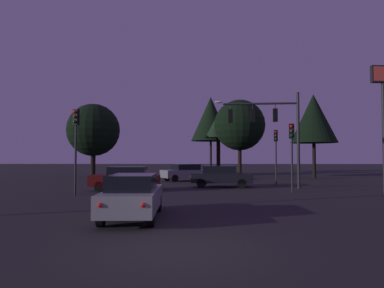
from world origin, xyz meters
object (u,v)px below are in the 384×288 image
(car_crossing_left, at_px, (126,178))
(tree_behind_sign, at_px, (314,119))
(tree_center_horizon, at_px, (93,130))
(traffic_light_median, at_px, (292,143))
(store_sign_illuminated, at_px, (383,100))
(traffic_light_corner_right, at_px, (76,135))
(car_crossing_right, at_px, (221,176))
(traffic_light_corner_left, at_px, (276,146))
(tree_lot_edge, at_px, (218,127))
(car_far_lane, at_px, (185,172))
(tree_left_far, at_px, (240,125))
(car_nearside_lane, at_px, (133,195))
(tree_right_cluster, at_px, (211,119))
(traffic_signal_mast_arm, at_px, (271,123))

(car_crossing_left, distance_m, tree_behind_sign, 22.01)
(tree_behind_sign, height_order, tree_center_horizon, tree_behind_sign)
(traffic_light_median, height_order, store_sign_illuminated, store_sign_illuminated)
(traffic_light_corner_right, bearing_deg, car_crossing_right, 32.30)
(traffic_light_corner_left, height_order, tree_lot_edge, tree_lot_edge)
(traffic_light_median, relative_size, tree_behind_sign, 0.48)
(car_far_lane, height_order, tree_lot_edge, tree_lot_edge)
(tree_center_horizon, height_order, tree_lot_edge, tree_center_horizon)
(traffic_light_median, xyz_separation_m, car_far_lane, (-6.89, 10.17, -2.16))
(traffic_light_corner_left, xyz_separation_m, tree_left_far, (-1.84, 8.72, 2.45))
(car_nearside_lane, distance_m, car_far_lane, 19.29)
(traffic_light_corner_right, relative_size, car_crossing_left, 1.10)
(traffic_light_median, relative_size, tree_right_cluster, 0.40)
(traffic_light_median, bearing_deg, tree_left_far, 95.08)
(tree_left_far, height_order, tree_right_cluster, tree_right_cluster)
(store_sign_illuminated, distance_m, tree_center_horizon, 27.79)
(store_sign_illuminated, relative_size, tree_behind_sign, 0.86)
(tree_behind_sign, height_order, tree_right_cluster, tree_right_cluster)
(car_crossing_left, xyz_separation_m, car_far_lane, (3.39, 9.26, -0.00))
(traffic_signal_mast_arm, bearing_deg, store_sign_illuminated, -31.74)
(car_crossing_right, height_order, tree_right_cluster, tree_right_cluster)
(traffic_light_corner_right, relative_size, car_crossing_right, 1.08)
(car_nearside_lane, distance_m, tree_right_cluster, 35.89)
(traffic_light_corner_right, distance_m, store_sign_illuminated, 17.74)
(traffic_light_corner_left, bearing_deg, tree_left_far, 101.93)
(traffic_light_corner_left, bearing_deg, store_sign_illuminated, -58.98)
(store_sign_illuminated, distance_m, tree_left_far, 17.47)
(car_crossing_right, height_order, tree_behind_sign, tree_behind_sign)
(traffic_light_corner_left, relative_size, car_crossing_right, 0.96)
(traffic_light_corner_right, distance_m, tree_right_cluster, 29.22)
(car_crossing_left, relative_size, tree_left_far, 0.54)
(car_crossing_left, relative_size, tree_lot_edge, 0.59)
(car_crossing_right, height_order, store_sign_illuminated, store_sign_illuminated)
(tree_left_far, bearing_deg, car_nearside_lane, -105.06)
(store_sign_illuminated, distance_m, tree_lot_edge, 23.21)
(tree_left_far, xyz_separation_m, tree_right_cluster, (-2.65, 10.70, 1.87))
(tree_lot_edge, bearing_deg, tree_center_horizon, -161.07)
(traffic_light_corner_right, xyz_separation_m, tree_right_cluster, (8.59, 27.65, 3.96))
(traffic_light_corner_right, relative_size, tree_lot_edge, 0.65)
(traffic_light_corner_right, height_order, tree_behind_sign, tree_behind_sign)
(tree_center_horizon, bearing_deg, car_nearside_lane, -70.11)
(traffic_light_median, distance_m, car_crossing_right, 5.90)
(traffic_light_corner_left, relative_size, tree_left_far, 0.53)
(car_nearside_lane, bearing_deg, car_crossing_left, 103.32)
(car_nearside_lane, height_order, tree_left_far, tree_left_far)
(car_crossing_left, relative_size, store_sign_illuminated, 0.59)
(store_sign_illuminated, height_order, tree_center_horizon, tree_center_horizon)
(traffic_signal_mast_arm, relative_size, tree_right_cluster, 0.63)
(car_nearside_lane, bearing_deg, traffic_signal_mast_arm, 58.26)
(tree_right_cluster, xyz_separation_m, tree_lot_edge, (0.72, -5.29, -1.53))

